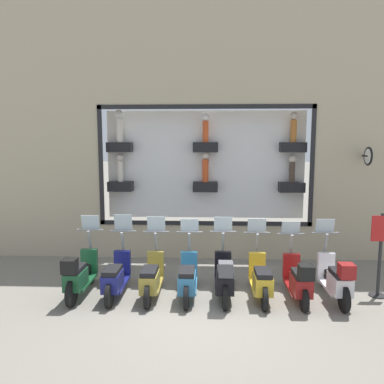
{
  "coord_description": "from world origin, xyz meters",
  "views": [
    {
      "loc": [
        -7.03,
        -0.07,
        3.29
      ],
      "look_at": [
        2.08,
        0.32,
        2.1
      ],
      "focal_mm": 35.0,
      "sensor_mm": 36.0,
      "label": 1
    }
  ],
  "objects_px": {
    "scooter_olive_5": "(152,278)",
    "scooter_green_7": "(79,275)",
    "scooter_yellow_2": "(261,279)",
    "scooter_teal_4": "(188,278)",
    "scooter_navy_6": "(116,277)",
    "shop_sign_post": "(380,252)",
    "scooter_white_0": "(336,279)",
    "scooter_red_1": "(299,280)",
    "scooter_black_3": "(224,277)"
  },
  "relations": [
    {
      "from": "scooter_red_1",
      "to": "scooter_green_7",
      "type": "distance_m",
      "value": 4.65
    },
    {
      "from": "scooter_white_0",
      "to": "scooter_yellow_2",
      "type": "relative_size",
      "value": 1.0
    },
    {
      "from": "scooter_red_1",
      "to": "scooter_green_7",
      "type": "height_order",
      "value": "scooter_green_7"
    },
    {
      "from": "scooter_olive_5",
      "to": "shop_sign_post",
      "type": "xyz_separation_m",
      "value": [
        0.25,
        -4.89,
        0.57
      ]
    },
    {
      "from": "scooter_black_3",
      "to": "scooter_green_7",
      "type": "distance_m",
      "value": 3.1
    },
    {
      "from": "scooter_olive_5",
      "to": "scooter_navy_6",
      "type": "height_order",
      "value": "scooter_navy_6"
    },
    {
      "from": "scooter_white_0",
      "to": "scooter_teal_4",
      "type": "relative_size",
      "value": 1.0
    },
    {
      "from": "scooter_red_1",
      "to": "shop_sign_post",
      "type": "height_order",
      "value": "shop_sign_post"
    },
    {
      "from": "scooter_white_0",
      "to": "scooter_teal_4",
      "type": "xyz_separation_m",
      "value": [
        0.06,
        3.1,
        -0.05
      ]
    },
    {
      "from": "scooter_navy_6",
      "to": "scooter_green_7",
      "type": "height_order",
      "value": "scooter_navy_6"
    },
    {
      "from": "scooter_teal_4",
      "to": "scooter_yellow_2",
      "type": "bearing_deg",
      "value": -89.98
    },
    {
      "from": "scooter_navy_6",
      "to": "scooter_green_7",
      "type": "bearing_deg",
      "value": 93.96
    },
    {
      "from": "scooter_red_1",
      "to": "shop_sign_post",
      "type": "xyz_separation_m",
      "value": [
        0.32,
        -1.78,
        0.54
      ]
    },
    {
      "from": "scooter_red_1",
      "to": "scooter_teal_4",
      "type": "distance_m",
      "value": 2.33
    },
    {
      "from": "scooter_yellow_2",
      "to": "scooter_black_3",
      "type": "bearing_deg",
      "value": 94.12
    },
    {
      "from": "scooter_white_0",
      "to": "scooter_navy_6",
      "type": "relative_size",
      "value": 1.0
    },
    {
      "from": "scooter_navy_6",
      "to": "scooter_olive_5",
      "type": "bearing_deg",
      "value": -90.17
    },
    {
      "from": "scooter_navy_6",
      "to": "shop_sign_post",
      "type": "distance_m",
      "value": 5.69
    },
    {
      "from": "scooter_teal_4",
      "to": "shop_sign_post",
      "type": "height_order",
      "value": "shop_sign_post"
    },
    {
      "from": "scooter_teal_4",
      "to": "scooter_green_7",
      "type": "relative_size",
      "value": 0.99
    },
    {
      "from": "scooter_green_7",
      "to": "scooter_yellow_2",
      "type": "bearing_deg",
      "value": -89.25
    },
    {
      "from": "scooter_navy_6",
      "to": "scooter_teal_4",
      "type": "bearing_deg",
      "value": -90.12
    },
    {
      "from": "scooter_teal_4",
      "to": "scooter_green_7",
      "type": "height_order",
      "value": "scooter_green_7"
    },
    {
      "from": "scooter_white_0",
      "to": "scooter_black_3",
      "type": "xyz_separation_m",
      "value": [
        0.0,
        2.33,
        0.0
      ]
    },
    {
      "from": "scooter_black_3",
      "to": "shop_sign_post",
      "type": "relative_size",
      "value": 0.99
    },
    {
      "from": "scooter_navy_6",
      "to": "scooter_yellow_2",
      "type": "bearing_deg",
      "value": -90.05
    },
    {
      "from": "scooter_yellow_2",
      "to": "shop_sign_post",
      "type": "distance_m",
      "value": 2.63
    },
    {
      "from": "scooter_teal_4",
      "to": "scooter_olive_5",
      "type": "bearing_deg",
      "value": 89.92
    },
    {
      "from": "scooter_olive_5",
      "to": "scooter_green_7",
      "type": "xyz_separation_m",
      "value": [
        -0.05,
        1.55,
        0.06
      ]
    },
    {
      "from": "scooter_olive_5",
      "to": "scooter_green_7",
      "type": "bearing_deg",
      "value": 91.9
    },
    {
      "from": "scooter_teal_4",
      "to": "scooter_olive_5",
      "type": "xyz_separation_m",
      "value": [
        0.0,
        0.78,
        0.0
      ]
    },
    {
      "from": "scooter_olive_5",
      "to": "scooter_green_7",
      "type": "relative_size",
      "value": 0.99
    },
    {
      "from": "scooter_olive_5",
      "to": "scooter_teal_4",
      "type": "bearing_deg",
      "value": -90.08
    },
    {
      "from": "scooter_navy_6",
      "to": "shop_sign_post",
      "type": "height_order",
      "value": "shop_sign_post"
    },
    {
      "from": "scooter_green_7",
      "to": "shop_sign_post",
      "type": "distance_m",
      "value": 6.46
    },
    {
      "from": "scooter_olive_5",
      "to": "scooter_green_7",
      "type": "height_order",
      "value": "scooter_green_7"
    },
    {
      "from": "scooter_yellow_2",
      "to": "scooter_navy_6",
      "type": "distance_m",
      "value": 3.1
    },
    {
      "from": "scooter_navy_6",
      "to": "scooter_red_1",
      "type": "bearing_deg",
      "value": -91.06
    },
    {
      "from": "scooter_black_3",
      "to": "scooter_green_7",
      "type": "xyz_separation_m",
      "value": [
        0.0,
        3.1,
        0.01
      ]
    },
    {
      "from": "scooter_black_3",
      "to": "scooter_navy_6",
      "type": "height_order",
      "value": "scooter_navy_6"
    },
    {
      "from": "scooter_navy_6",
      "to": "shop_sign_post",
      "type": "bearing_deg",
      "value": -87.53
    },
    {
      "from": "scooter_olive_5",
      "to": "scooter_red_1",
      "type": "bearing_deg",
      "value": -91.28
    },
    {
      "from": "scooter_olive_5",
      "to": "scooter_black_3",
      "type": "bearing_deg",
      "value": -92.08
    },
    {
      "from": "scooter_white_0",
      "to": "scooter_teal_4",
      "type": "bearing_deg",
      "value": 88.95
    },
    {
      "from": "scooter_red_1",
      "to": "scooter_navy_6",
      "type": "distance_m",
      "value": 3.88
    },
    {
      "from": "shop_sign_post",
      "to": "scooter_red_1",
      "type": "bearing_deg",
      "value": 100.05
    },
    {
      "from": "scooter_yellow_2",
      "to": "scooter_teal_4",
      "type": "height_order",
      "value": "scooter_yellow_2"
    },
    {
      "from": "scooter_red_1",
      "to": "scooter_navy_6",
      "type": "bearing_deg",
      "value": 88.94
    },
    {
      "from": "scooter_white_0",
      "to": "scooter_olive_5",
      "type": "xyz_separation_m",
      "value": [
        0.06,
        3.88,
        -0.05
      ]
    },
    {
      "from": "scooter_yellow_2",
      "to": "scooter_navy_6",
      "type": "xyz_separation_m",
      "value": [
        0.0,
        3.1,
        0.01
      ]
    }
  ]
}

